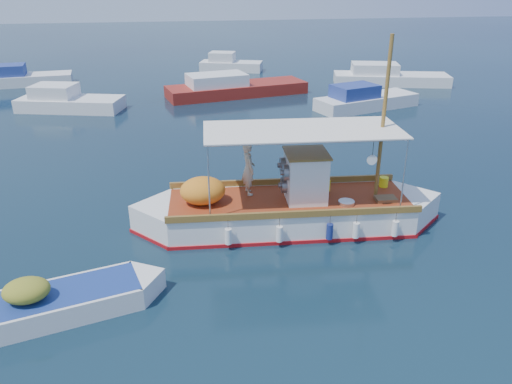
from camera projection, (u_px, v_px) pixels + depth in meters
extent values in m
plane|color=black|center=(276.00, 230.00, 16.93)|extent=(160.00, 160.00, 0.00)
cube|color=white|center=(289.00, 215.00, 17.16)|extent=(8.23, 3.25, 1.18)
cube|color=white|center=(170.00, 220.00, 16.80)|extent=(2.68, 2.68, 1.18)
cube|color=white|center=(402.00, 210.00, 17.52)|extent=(2.68, 2.68, 1.18)
cube|color=#A50F14|center=(288.00, 224.00, 17.30)|extent=(8.34, 3.35, 0.19)
cube|color=maroon|center=(289.00, 200.00, 16.93)|extent=(8.21, 3.04, 0.06)
cube|color=brown|center=(283.00, 181.00, 18.11)|extent=(8.15, 0.69, 0.21)
cube|color=brown|center=(296.00, 214.00, 15.65)|extent=(8.15, 0.69, 0.21)
cube|color=white|center=(306.00, 177.00, 16.64)|extent=(1.39, 1.49, 1.61)
cube|color=brown|center=(307.00, 153.00, 16.31)|extent=(1.50, 1.60, 0.06)
cylinder|color=slate|center=(287.00, 172.00, 16.14)|extent=(0.27, 0.55, 0.54)
cylinder|color=slate|center=(284.00, 165.00, 16.76)|extent=(0.27, 0.55, 0.54)
cylinder|color=slate|center=(285.00, 185.00, 16.69)|extent=(0.27, 0.55, 0.54)
cylinder|color=brown|center=(383.00, 120.00, 16.11)|extent=(0.14, 0.14, 5.37)
cylinder|color=brown|center=(356.00, 134.00, 16.20)|extent=(1.94, 0.22, 0.09)
cylinder|color=silver|center=(208.00, 157.00, 17.27)|extent=(0.05, 0.05, 2.42)
cylinder|color=silver|center=(209.00, 183.00, 15.11)|extent=(0.05, 0.05, 2.42)
cylinder|color=silver|center=(380.00, 151.00, 17.82)|extent=(0.05, 0.05, 2.42)
cylinder|color=silver|center=(404.00, 176.00, 15.67)|extent=(0.05, 0.05, 2.42)
cube|color=silver|center=(303.00, 130.00, 15.97)|extent=(6.51, 3.02, 0.04)
ellipsoid|color=orange|center=(203.00, 191.00, 16.48)|extent=(1.59, 1.38, 0.90)
cube|color=yellow|center=(326.00, 185.00, 17.50)|extent=(0.28, 0.21, 0.43)
cylinder|color=yellow|center=(384.00, 182.00, 17.85)|extent=(0.34, 0.34, 0.37)
cube|color=brown|center=(386.00, 199.00, 16.80)|extent=(0.73, 0.53, 0.13)
cylinder|color=#B2B2B2|center=(346.00, 203.00, 16.52)|extent=(0.57, 0.57, 0.13)
cylinder|color=white|center=(372.00, 160.00, 15.40)|extent=(0.32, 0.06, 0.32)
cylinder|color=white|center=(228.00, 236.00, 15.55)|extent=(0.23, 0.23, 0.52)
cylinder|color=navy|center=(330.00, 231.00, 15.84)|extent=(0.23, 0.23, 0.52)
cylinder|color=white|center=(395.00, 228.00, 16.04)|extent=(0.23, 0.23, 0.52)
imported|color=beige|center=(248.00, 169.00, 16.99)|extent=(0.53, 0.73, 1.85)
cube|color=white|center=(60.00, 306.00, 12.76)|extent=(4.24, 2.52, 0.78)
cube|color=white|center=(138.00, 287.00, 13.51)|extent=(1.50, 1.50, 0.78)
cube|color=navy|center=(58.00, 294.00, 12.61)|extent=(4.19, 2.36, 0.04)
ellipsoid|color=olive|center=(26.00, 290.00, 12.22)|extent=(1.34, 1.19, 0.57)
cube|color=silver|center=(71.00, 105.00, 31.55)|extent=(6.80, 3.97, 1.00)
cube|color=silver|center=(54.00, 91.00, 31.27)|extent=(3.00, 2.63, 0.80)
cube|color=maroon|center=(237.00, 91.00, 35.40)|extent=(10.24, 4.82, 1.00)
cube|color=silver|center=(217.00, 80.00, 34.53)|extent=(4.36, 3.16, 0.80)
cube|color=silver|center=(366.00, 104.00, 32.01)|extent=(7.15, 4.18, 1.00)
cube|color=navy|center=(355.00, 91.00, 31.21)|extent=(3.16, 2.61, 0.80)
cube|color=silver|center=(391.00, 80.00, 38.85)|extent=(9.06, 4.66, 1.00)
cube|color=silver|center=(375.00, 68.00, 38.58)|extent=(3.91, 3.00, 0.80)
cube|color=silver|center=(22.00, 81.00, 38.51)|extent=(7.59, 3.18, 1.00)
cube|color=navy|center=(4.00, 70.00, 37.86)|extent=(3.16, 2.30, 0.80)
cube|color=silver|center=(231.00, 67.00, 44.17)|extent=(5.71, 3.55, 1.00)
cube|color=silver|center=(222.00, 57.00, 43.91)|extent=(2.56, 2.27, 0.80)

